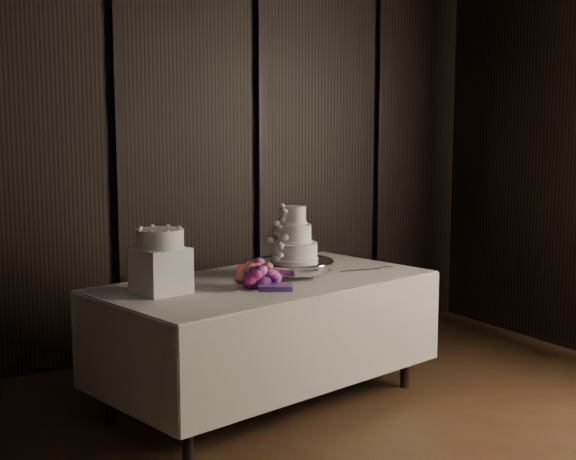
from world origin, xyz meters
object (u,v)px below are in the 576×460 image
Objects in this scene: display_table at (266,336)px; wedding_cake at (292,240)px; box_pedestal at (161,270)px; small_cake at (160,238)px; cake_stand at (294,268)px; bouquet at (257,276)px.

display_table is 6.49× the size of wedding_cake.
box_pedestal is 1.00× the size of small_cake.
bouquet is (-0.36, -0.21, 0.02)m from cake_stand.
cake_stand is 1.86× the size of box_pedestal.
display_table is 8.36× the size of box_pedestal.
bouquet is at bearing -14.03° from small_cake.
display_table is 0.60m from wedding_cake.
wedding_cake is at bearing 30.11° from bouquet.
display_table is at bearing -178.65° from wedding_cake.
bouquet is 0.55m from box_pedestal.
bouquet is at bearing -159.20° from wedding_cake.
display_table is at bearing 48.76° from bouquet.
cake_stand is at bearing 20.43° from wedding_cake.
wedding_cake is 0.42m from bouquet.
cake_stand is at bearing 5.07° from small_cake.
box_pedestal is (-0.89, -0.08, 0.08)m from cake_stand.
bouquet is (-0.14, -0.16, 0.41)m from display_table.
wedding_cake is (0.20, 0.04, 0.57)m from display_table.
small_cake is (-0.67, -0.03, 0.64)m from display_table.
cake_stand is 0.90m from box_pedestal.
display_table is 0.93m from small_cake.
small_cake is (-0.87, -0.07, 0.08)m from wedding_cake.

